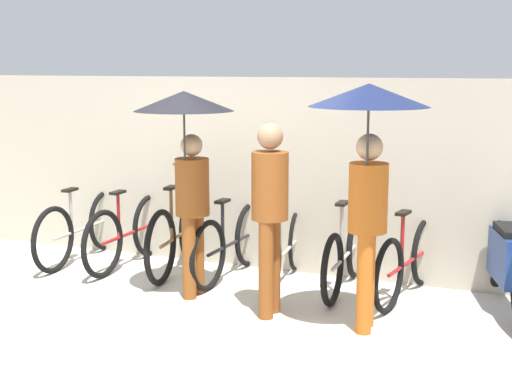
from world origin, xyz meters
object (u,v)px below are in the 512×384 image
(parked_bicycle_4, at_px, (285,250))
(parked_bicycle_3, at_px, (231,243))
(parked_bicycle_1, at_px, (128,233))
(pedestrian_leading, at_px, (187,141))
(parked_bicycle_0, at_px, (82,228))
(motorcycle, at_px, (509,262))
(parked_bicycle_6, at_px, (408,261))
(parked_bicycle_2, at_px, (178,235))
(pedestrian_trailing, at_px, (368,142))
(pedestrian_center, at_px, (270,204))
(parked_bicycle_5, at_px, (345,255))

(parked_bicycle_4, bearing_deg, parked_bicycle_3, 82.23)
(parked_bicycle_1, xyz_separation_m, parked_bicycle_3, (1.22, 0.03, -0.00))
(parked_bicycle_4, bearing_deg, pedestrian_leading, 131.88)
(parked_bicycle_4, bearing_deg, parked_bicycle_0, 84.20)
(motorcycle, bearing_deg, parked_bicycle_6, 75.62)
(parked_bicycle_2, distance_m, pedestrian_trailing, 2.75)
(parked_bicycle_2, xyz_separation_m, motorcycle, (3.33, 0.05, 0.04))
(parked_bicycle_3, distance_m, pedestrian_leading, 1.37)
(parked_bicycle_1, xyz_separation_m, pedestrian_leading, (1.13, -0.75, 1.13))
(parked_bicycle_3, bearing_deg, pedestrian_leading, 176.58)
(parked_bicycle_3, height_order, parked_bicycle_6, parked_bicycle_3)
(parked_bicycle_0, xyz_separation_m, parked_bicycle_2, (1.22, 0.01, 0.02))
(parked_bicycle_3, height_order, parked_bicycle_4, parked_bicycle_3)
(parked_bicycle_4, xyz_separation_m, pedestrian_leading, (-0.69, -0.76, 1.14))
(parked_bicycle_4, xyz_separation_m, motorcycle, (2.12, 0.06, 0.08))
(parked_bicycle_1, distance_m, pedestrian_leading, 1.77)
(parked_bicycle_4, xyz_separation_m, pedestrian_center, (0.17, -0.90, 0.64))
(parked_bicycle_6, xyz_separation_m, motorcycle, (0.90, 0.03, 0.08))
(parked_bicycle_5, bearing_deg, parked_bicycle_1, 89.96)
(parked_bicycle_5, xyz_separation_m, pedestrian_center, (-0.44, -0.94, 0.64))
(pedestrian_trailing, bearing_deg, motorcycle, -140.87)
(parked_bicycle_2, relative_size, motorcycle, 0.86)
(parked_bicycle_0, relative_size, parked_bicycle_5, 1.07)
(parked_bicycle_4, bearing_deg, pedestrian_trailing, -140.11)
(parked_bicycle_1, xyz_separation_m, parked_bicycle_4, (1.82, 0.01, -0.02))
(parked_bicycle_6, bearing_deg, parked_bicycle_5, 99.46)
(parked_bicycle_2, distance_m, parked_bicycle_4, 1.22)
(parked_bicycle_4, bearing_deg, pedestrian_center, -174.93)
(pedestrian_trailing, bearing_deg, pedestrian_center, -13.83)
(parked_bicycle_3, bearing_deg, parked_bicycle_6, -86.95)
(parked_bicycle_0, relative_size, pedestrian_trailing, 0.86)
(parked_bicycle_3, distance_m, pedestrian_center, 1.36)
(parked_bicycle_5, distance_m, pedestrian_center, 1.22)
(parked_bicycle_2, relative_size, parked_bicycle_5, 1.05)
(parked_bicycle_3, xyz_separation_m, parked_bicycle_6, (1.82, 0.01, -0.01))
(parked_bicycle_0, height_order, motorcycle, parked_bicycle_0)
(parked_bicycle_5, distance_m, pedestrian_trailing, 1.67)
(parked_bicycle_1, relative_size, pedestrian_leading, 0.86)
(pedestrian_center, xyz_separation_m, motorcycle, (1.94, 0.96, -0.56))
(pedestrian_trailing, height_order, motorcycle, pedestrian_trailing)
(parked_bicycle_5, height_order, pedestrian_trailing, pedestrian_trailing)
(parked_bicycle_4, distance_m, pedestrian_center, 1.12)
(parked_bicycle_0, distance_m, parked_bicycle_5, 3.04)
(parked_bicycle_5, relative_size, pedestrian_trailing, 0.80)
(motorcycle, bearing_deg, pedestrian_center, 100.20)
(parked_bicycle_1, bearing_deg, parked_bicycle_4, -89.29)
(parked_bicycle_3, bearing_deg, pedestrian_center, -137.10)
(parked_bicycle_2, height_order, motorcycle, parked_bicycle_2)
(parked_bicycle_6, distance_m, pedestrian_trailing, 1.62)
(parked_bicycle_1, bearing_deg, parked_bicycle_3, -88.23)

